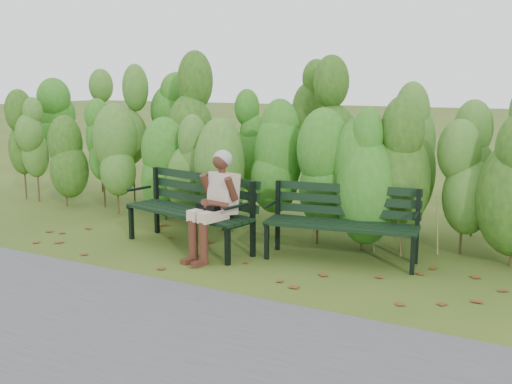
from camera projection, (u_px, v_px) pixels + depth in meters
The scene contains 7 objects.
ground at pixel (241, 262), 6.80m from camera, with size 80.00×80.00×0.00m, color #374E19.
footpath at pixel (107, 332), 4.90m from camera, with size 60.00×2.50×0.01m, color #474749.
hedge_band at pixel (309, 138), 8.17m from camera, with size 11.04×1.67×2.42m.
leaf_litter at pixel (217, 258), 6.91m from camera, with size 5.40×2.21×0.01m.
bench_left at pixel (194, 204), 7.36m from camera, with size 1.87×0.94×0.89m.
bench_right at pixel (343, 217), 6.81m from camera, with size 1.77×0.81×0.85m.
seated_woman at pixel (216, 198), 6.83m from camera, with size 0.51×0.75×1.25m.
Camera 1 is at (3.28, -5.65, 2.04)m, focal length 42.00 mm.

